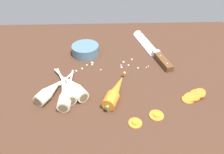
% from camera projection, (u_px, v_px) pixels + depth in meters
% --- Properties ---
extents(ground_plane, '(1.20, 0.90, 0.04)m').
position_uv_depth(ground_plane, '(112.00, 81.00, 0.82)').
color(ground_plane, '#42281C').
extents(chefs_knife, '(0.12, 0.34, 0.04)m').
position_uv_depth(chefs_knife, '(150.00, 47.00, 0.96)').
color(chefs_knife, silver).
rests_on(chefs_knife, ground_plane).
extents(whole_carrot, '(0.09, 0.18, 0.04)m').
position_uv_depth(whole_carrot, '(115.00, 91.00, 0.72)').
color(whole_carrot, orange).
rests_on(whole_carrot, ground_plane).
extents(parsnip_front, '(0.11, 0.17, 0.04)m').
position_uv_depth(parsnip_front, '(50.00, 91.00, 0.72)').
color(parsnip_front, beige).
rests_on(parsnip_front, ground_plane).
extents(parsnip_mid_left, '(0.09, 0.18, 0.04)m').
position_uv_depth(parsnip_mid_left, '(66.00, 89.00, 0.73)').
color(parsnip_mid_left, beige).
rests_on(parsnip_mid_left, ground_plane).
extents(parsnip_mid_right, '(0.04, 0.20, 0.04)m').
position_uv_depth(parsnip_mid_right, '(67.00, 94.00, 0.71)').
color(parsnip_mid_right, beige).
rests_on(parsnip_mid_right, ground_plane).
extents(parsnip_back, '(0.14, 0.18, 0.04)m').
position_uv_depth(parsnip_back, '(73.00, 87.00, 0.74)').
color(parsnip_back, beige).
rests_on(parsnip_back, ground_plane).
extents(carrot_slice_stack, '(0.08, 0.05, 0.03)m').
position_uv_depth(carrot_slice_stack, '(193.00, 96.00, 0.72)').
color(carrot_slice_stack, orange).
rests_on(carrot_slice_stack, ground_plane).
extents(carrot_slice_stray_near, '(0.04, 0.04, 0.01)m').
position_uv_depth(carrot_slice_stray_near, '(157.00, 115.00, 0.66)').
color(carrot_slice_stray_near, orange).
rests_on(carrot_slice_stray_near, ground_plane).
extents(carrot_slice_stray_mid, '(0.04, 0.04, 0.01)m').
position_uv_depth(carrot_slice_stray_mid, '(135.00, 123.00, 0.64)').
color(carrot_slice_stray_mid, orange).
rests_on(carrot_slice_stray_mid, ground_plane).
extents(prep_bowl, '(0.11, 0.11, 0.04)m').
position_uv_depth(prep_bowl, '(85.00, 50.00, 0.92)').
color(prep_bowl, slate).
rests_on(prep_bowl, ground_plane).
extents(mince_crumbs, '(0.28, 0.08, 0.01)m').
position_uv_depth(mince_crumbs, '(109.00, 64.00, 0.87)').
color(mince_crumbs, silver).
rests_on(mince_crumbs, ground_plane).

